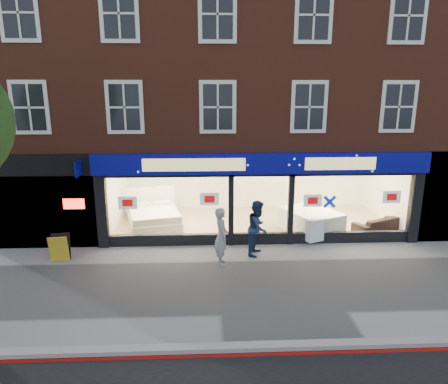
{
  "coord_description": "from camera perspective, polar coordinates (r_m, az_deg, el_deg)",
  "views": [
    {
      "loc": [
        -1.88,
        -10.25,
        5.35
      ],
      "look_at": [
        -1.32,
        2.5,
        2.07
      ],
      "focal_mm": 32.0,
      "sensor_mm": 36.0,
      "label": 1
    }
  ],
  "objects": [
    {
      "name": "ground",
      "position": [
        11.71,
        7.19,
        -12.89
      ],
      "size": [
        120.0,
        120.0,
        0.0
      ],
      "primitive_type": "plane",
      "color": "gray",
      "rests_on": "ground"
    },
    {
      "name": "kerb_line",
      "position": [
        9.12,
        10.65,
        -21.74
      ],
      "size": [
        60.0,
        0.1,
        0.01
      ],
      "primitive_type": "cube",
      "color": "#8C0A07",
      "rests_on": "ground"
    },
    {
      "name": "kerb_stone",
      "position": [
        9.25,
        10.37,
        -20.75
      ],
      "size": [
        60.0,
        0.25,
        0.12
      ],
      "primitive_type": "cube",
      "color": "gray",
      "rests_on": "ground"
    },
    {
      "name": "showroom_floor",
      "position": [
        16.49,
        4.17,
        -4.38
      ],
      "size": [
        11.0,
        4.5,
        0.1
      ],
      "primitive_type": "cube",
      "color": "tan",
      "rests_on": "ground"
    },
    {
      "name": "building",
      "position": [
        17.33,
        3.86,
        18.75
      ],
      "size": [
        19.0,
        8.26,
        10.3
      ],
      "color": "brown",
      "rests_on": "ground"
    },
    {
      "name": "display_bed",
      "position": [
        16.07,
        -9.97,
        -3.5
      ],
      "size": [
        2.44,
        2.74,
        1.33
      ],
      "rotation": [
        0.0,
        0.0,
        0.25
      ],
      "color": "silver",
      "rests_on": "showroom_floor"
    },
    {
      "name": "bedside_table",
      "position": [
        17.61,
        -12.83,
        -2.37
      ],
      "size": [
        0.49,
        0.49,
        0.55
      ],
      "primitive_type": "cube",
      "rotation": [
        0.0,
        0.0,
        -0.09
      ],
      "color": "brown",
      "rests_on": "showroom_floor"
    },
    {
      "name": "mattress_stack",
      "position": [
        15.57,
        12.29,
        -4.04
      ],
      "size": [
        2.33,
        2.55,
        0.82
      ],
      "rotation": [
        0.0,
        0.0,
        0.41
      ],
      "color": "white",
      "rests_on": "showroom_floor"
    },
    {
      "name": "sofa",
      "position": [
        16.33,
        21.05,
        -4.29
      ],
      "size": [
        2.08,
        1.47,
        0.57
      ],
      "primitive_type": "imported",
      "rotation": [
        0.0,
        0.0,
        3.55
      ],
      "color": "black",
      "rests_on": "showroom_floor"
    },
    {
      "name": "a_board",
      "position": [
        13.88,
        -22.4,
        -7.41
      ],
      "size": [
        0.63,
        0.45,
        0.9
      ],
      "primitive_type": "cube",
      "rotation": [
        0.0,
        0.0,
        0.13
      ],
      "color": "gold",
      "rests_on": "ground"
    },
    {
      "name": "pedestrian_grey",
      "position": [
        12.49,
        -0.38,
        -6.35
      ],
      "size": [
        0.53,
        0.73,
        1.85
      ],
      "primitive_type": "imported",
      "rotation": [
        0.0,
        0.0,
        1.7
      ],
      "color": "#93969A",
      "rests_on": "ground"
    },
    {
      "name": "pedestrian_blue",
      "position": [
        13.29,
        4.88,
        -5.11
      ],
      "size": [
        1.0,
        1.1,
        1.85
      ],
      "primitive_type": "imported",
      "rotation": [
        0.0,
        0.0,
        1.17
      ],
      "color": "#1B2B4B",
      "rests_on": "ground"
    }
  ]
}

